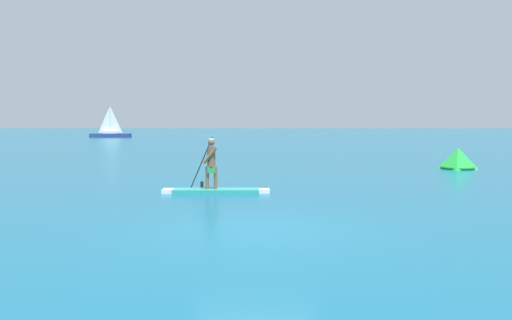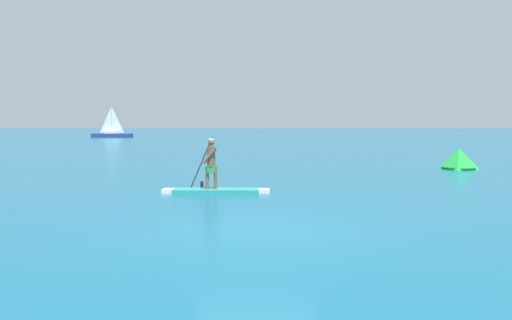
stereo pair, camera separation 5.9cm
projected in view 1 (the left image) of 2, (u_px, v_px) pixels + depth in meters
The scene contains 4 objects.
ground at pixel (255, 230), 10.23m from camera, with size 440.00×440.00×0.00m, color #145B7A.
paddleboarder_mid_center at pixel (214, 183), 15.71m from camera, with size 3.39×0.95×1.78m.
race_marker_buoy at pixel (458, 160), 24.04m from camera, with size 1.73×1.73×1.00m.
sailboat_left_horizon at pixel (110, 133), 77.54m from camera, with size 6.23×1.90×5.54m.
Camera 1 is at (0.41, -10.09, 2.18)m, focal length 34.99 mm.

